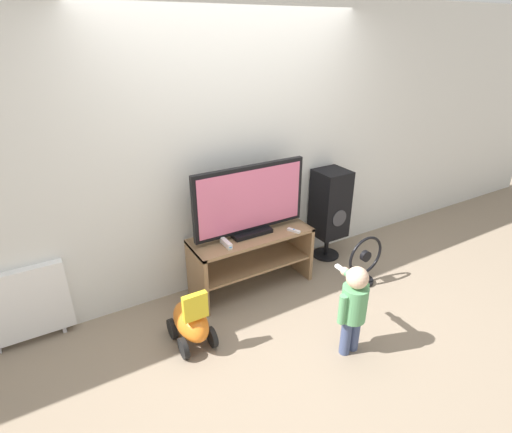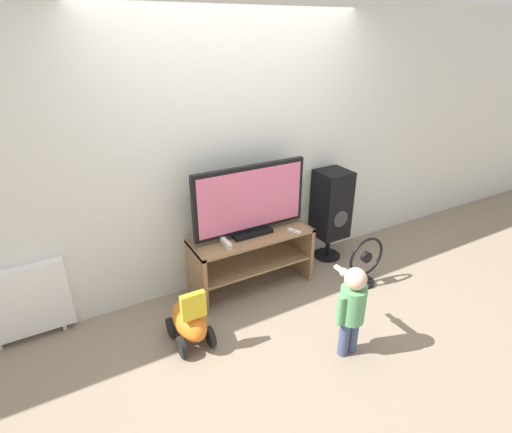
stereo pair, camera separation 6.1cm
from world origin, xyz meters
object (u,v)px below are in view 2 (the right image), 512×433
(remote_primary, at_px, (294,231))
(ride_on_toy, at_px, (190,321))
(game_console, at_px, (226,243))
(speaker_tower, at_px, (331,205))
(child, at_px, (352,304))
(television, at_px, (250,201))
(radiator, at_px, (23,303))
(floor_fan, at_px, (365,264))

(remote_primary, height_order, ride_on_toy, remote_primary)
(game_console, distance_m, speaker_tower, 1.33)
(game_console, relative_size, child, 0.23)
(television, relative_size, child, 1.44)
(remote_primary, relative_size, radiator, 0.19)
(remote_primary, xyz_separation_m, child, (-0.15, -0.99, -0.14))
(child, bearing_deg, ride_on_toy, 145.46)
(game_console, bearing_deg, remote_primary, -6.68)
(television, relative_size, floor_fan, 2.15)
(television, height_order, floor_fan, television)
(television, xyz_separation_m, speaker_tower, (1.02, 0.07, -0.28))
(child, height_order, radiator, child)
(child, relative_size, ride_on_toy, 1.42)
(game_console, bearing_deg, television, 18.05)
(radiator, bearing_deg, remote_primary, -9.52)
(game_console, relative_size, radiator, 0.26)
(ride_on_toy, bearing_deg, game_console, 35.36)
(game_console, xyz_separation_m, floor_fan, (1.29, -0.44, -0.37))
(ride_on_toy, bearing_deg, remote_primary, 13.34)
(radiator, bearing_deg, game_console, -10.69)
(television, distance_m, speaker_tower, 1.06)
(remote_primary, height_order, radiator, radiator)
(game_console, bearing_deg, radiator, 169.31)
(remote_primary, distance_m, ride_on_toy, 1.27)
(child, bearing_deg, radiator, 147.43)
(remote_primary, distance_m, speaker_tower, 0.69)
(speaker_tower, bearing_deg, child, -122.78)
(speaker_tower, height_order, ride_on_toy, speaker_tower)
(television, height_order, game_console, television)
(television, bearing_deg, remote_primary, -25.37)
(television, xyz_separation_m, remote_primary, (0.37, -0.18, -0.32))
(game_console, xyz_separation_m, ride_on_toy, (-0.51, -0.36, -0.40))
(television, relative_size, remote_primary, 8.37)
(remote_primary, bearing_deg, floor_fan, -30.07)
(game_console, xyz_separation_m, child, (0.52, -1.07, -0.15))
(game_console, bearing_deg, floor_fan, -18.68)
(game_console, distance_m, radiator, 1.68)
(game_console, relative_size, remote_primary, 1.32)
(child, bearing_deg, floor_fan, 39.33)
(child, xyz_separation_m, floor_fan, (0.77, 0.63, -0.22))
(floor_fan, bearing_deg, speaker_tower, 87.66)
(child, relative_size, speaker_tower, 0.77)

